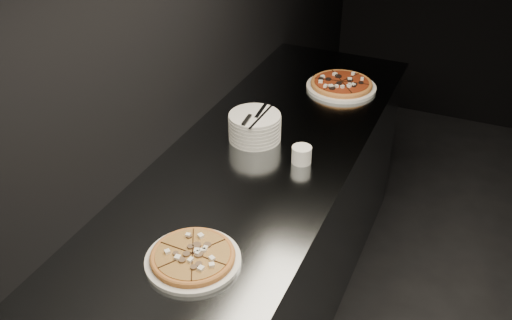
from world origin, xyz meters
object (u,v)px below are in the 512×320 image
at_px(pizza_mushroom, 193,257).
at_px(plate_stack, 255,127).
at_px(cutlery, 255,116).
at_px(counter, 257,245).
at_px(pizza_tomato, 341,85).
at_px(ramekin, 302,154).

bearing_deg(pizza_mushroom, plate_stack, 99.61).
relative_size(pizza_mushroom, cutlery, 1.30).
xyz_separation_m(counter, cutlery, (-0.07, 0.13, 0.58)).
distance_m(pizza_tomato, plate_stack, 0.65).
bearing_deg(counter, pizza_tomato, 80.92).
bearing_deg(ramekin, counter, -163.69).
bearing_deg(pizza_tomato, plate_stack, -107.56).
height_order(counter, plate_stack, plate_stack).
xyz_separation_m(counter, pizza_tomato, (0.12, 0.77, 0.48)).
height_order(pizza_mushroom, pizza_tomato, pizza_tomato).
bearing_deg(pizza_mushroom, counter, 95.17).
bearing_deg(cutlery, counter, -67.77).
distance_m(counter, ramekin, 0.53).
distance_m(pizza_mushroom, pizza_tomato, 1.40).
distance_m(counter, cutlery, 0.59).
distance_m(pizza_mushroom, ramekin, 0.69).
relative_size(pizza_tomato, plate_stack, 1.58).
height_order(counter, pizza_tomato, pizza_tomato).
bearing_deg(ramekin, pizza_tomato, 93.91).
relative_size(counter, cutlery, 10.44).
distance_m(plate_stack, ramekin, 0.26).
height_order(plate_stack, ramekin, plate_stack).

